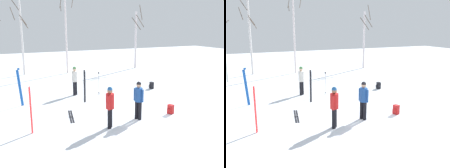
{
  "view_description": "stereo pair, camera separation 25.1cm",
  "coord_description": "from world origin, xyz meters",
  "views": [
    {
      "loc": [
        -6.18,
        -9.51,
        4.11
      ],
      "look_at": [
        -0.58,
        2.67,
        1.0
      ],
      "focal_mm": 41.33,
      "sensor_mm": 36.0,
      "label": 1
    },
    {
      "loc": [
        -5.95,
        -9.61,
        4.11
      ],
      "look_at": [
        -0.58,
        2.67,
        1.0
      ],
      "focal_mm": 41.33,
      "sensor_mm": 36.0,
      "label": 2
    }
  ],
  "objects": [
    {
      "name": "backpack_0",
      "position": [
        3.01,
        4.31,
        0.21
      ],
      "size": [
        0.31,
        0.28,
        0.44
      ],
      "color": "black",
      "rests_on": "ground_plane"
    },
    {
      "name": "birch_tree_1",
      "position": [
        -4.0,
        12.75,
        3.46
      ],
      "size": [
        1.28,
        1.2,
        6.69
      ],
      "color": "silver",
      "rests_on": "ground_plane"
    },
    {
      "name": "person_0",
      "position": [
        -2.14,
        -0.54,
        0.98
      ],
      "size": [
        0.35,
        0.44,
        1.72
      ],
      "color": "black",
      "rests_on": "ground_plane"
    },
    {
      "name": "ski_pair_lying_0",
      "position": [
        -3.23,
        1.38,
        0.01
      ],
      "size": [
        0.49,
        1.68,
        0.05
      ],
      "color": "black",
      "rests_on": "ground_plane"
    },
    {
      "name": "person_1",
      "position": [
        -0.62,
        -0.18,
        0.98
      ],
      "size": [
        0.34,
        0.49,
        1.72
      ],
      "color": "black",
      "rests_on": "ground_plane"
    },
    {
      "name": "ski_pair_planted_2",
      "position": [
        -5.1,
        0.21,
        0.92
      ],
      "size": [
        0.08,
        0.13,
        1.86
      ],
      "color": "red",
      "rests_on": "ground_plane"
    },
    {
      "name": "ski_pair_planted_0",
      "position": [
        -1.93,
        3.23,
        0.88
      ],
      "size": [
        0.14,
        0.08,
        1.76
      ],
      "color": "black",
      "rests_on": "ground_plane"
    },
    {
      "name": "birch_tree_3",
      "position": [
        6.15,
        11.91,
        2.82
      ],
      "size": [
        1.27,
        0.79,
        5.82
      ],
      "color": "silver",
      "rests_on": "ground_plane"
    },
    {
      "name": "backpack_1",
      "position": [
        1.14,
        -0.18,
        0.21
      ],
      "size": [
        0.33,
        0.31,
        0.44
      ],
      "color": "red",
      "rests_on": "ground_plane"
    },
    {
      "name": "person_2",
      "position": [
        -1.98,
        4.87,
        0.98
      ],
      "size": [
        0.4,
        0.39,
        1.72
      ],
      "color": "black",
      "rests_on": "ground_plane"
    },
    {
      "name": "birch_tree_2",
      "position": [
        -0.52,
        11.99,
        3.84
      ],
      "size": [
        1.22,
        1.21,
        7.48
      ],
      "color": "silver",
      "rests_on": "ground_plane"
    },
    {
      "name": "ski_poles_0",
      "position": [
        -0.62,
        4.47,
        0.72
      ],
      "size": [
        0.07,
        0.2,
        1.35
      ],
      "color": "#B2B2BC",
      "rests_on": "ground_plane"
    },
    {
      "name": "ground_plane",
      "position": [
        0.0,
        0.0,
        0.0
      ],
      "size": [
        60.0,
        60.0,
        0.0
      ],
      "primitive_type": "plane",
      "color": "white"
    },
    {
      "name": "ski_pair_planted_1",
      "position": [
        -5.13,
        4.02,
        0.98
      ],
      "size": [
        0.27,
        0.06,
        1.98
      ],
      "color": "blue",
      "rests_on": "ground_plane"
    }
  ]
}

